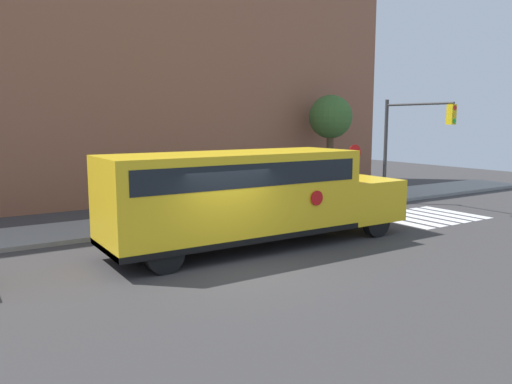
{
  "coord_description": "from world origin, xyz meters",
  "views": [
    {
      "loc": [
        -6.4,
        -10.77,
        3.79
      ],
      "look_at": [
        1.95,
        2.21,
        1.59
      ],
      "focal_mm": 35.0,
      "sensor_mm": 36.0,
      "label": 1
    }
  ],
  "objects_px": {
    "stop_sign": "(354,165)",
    "tree_near_sidewalk": "(331,118)",
    "school_bus": "(249,193)",
    "traffic_light": "(408,135)"
  },
  "relations": [
    {
      "from": "school_bus",
      "to": "traffic_light",
      "type": "height_order",
      "value": "traffic_light"
    },
    {
      "from": "stop_sign",
      "to": "traffic_light",
      "type": "height_order",
      "value": "traffic_light"
    },
    {
      "from": "traffic_light",
      "to": "stop_sign",
      "type": "bearing_deg",
      "value": 141.2
    },
    {
      "from": "school_bus",
      "to": "traffic_light",
      "type": "xyz_separation_m",
      "value": [
        9.62,
        2.32,
        1.55
      ]
    },
    {
      "from": "school_bus",
      "to": "stop_sign",
      "type": "height_order",
      "value": "school_bus"
    },
    {
      "from": "stop_sign",
      "to": "traffic_light",
      "type": "distance_m",
      "value": 2.67
    },
    {
      "from": "stop_sign",
      "to": "tree_near_sidewalk",
      "type": "distance_m",
      "value": 4.79
    },
    {
      "from": "school_bus",
      "to": "traffic_light",
      "type": "relative_size",
      "value": 2.08
    },
    {
      "from": "school_bus",
      "to": "stop_sign",
      "type": "bearing_deg",
      "value": 25.61
    },
    {
      "from": "school_bus",
      "to": "tree_near_sidewalk",
      "type": "xyz_separation_m",
      "value": [
        9.78,
        7.61,
        2.27
      ]
    }
  ]
}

